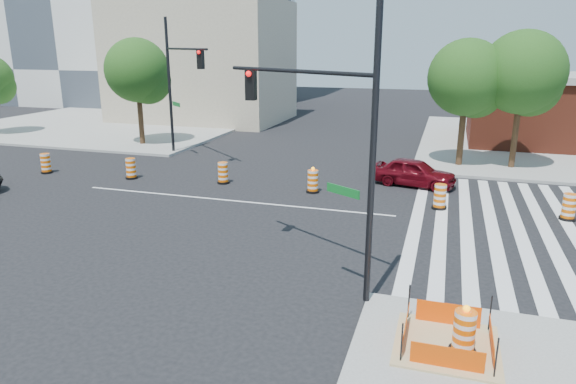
% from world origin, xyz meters
% --- Properties ---
extents(ground, '(120.00, 120.00, 0.00)m').
position_xyz_m(ground, '(0.00, 0.00, 0.00)').
color(ground, black).
rests_on(ground, ground).
extents(sidewalk_nw, '(22.00, 22.00, 0.15)m').
position_xyz_m(sidewalk_nw, '(-18.00, 18.00, 0.07)').
color(sidewalk_nw, gray).
rests_on(sidewalk_nw, ground).
extents(crosswalk_east, '(6.75, 13.50, 0.01)m').
position_xyz_m(crosswalk_east, '(10.95, 0.00, 0.01)').
color(crosswalk_east, silver).
rests_on(crosswalk_east, ground).
extents(lane_centerline, '(14.00, 0.12, 0.01)m').
position_xyz_m(lane_centerline, '(0.00, 0.00, 0.01)').
color(lane_centerline, silver).
rests_on(lane_centerline, ground).
extents(excavation_pit, '(2.20, 2.20, 0.90)m').
position_xyz_m(excavation_pit, '(9.00, -9.00, 0.22)').
color(excavation_pit, tan).
rests_on(excavation_pit, ground).
extents(beige_midrise, '(14.00, 10.00, 10.00)m').
position_xyz_m(beige_midrise, '(-12.00, 22.00, 5.00)').
color(beige_midrise, tan).
rests_on(beige_midrise, ground).
extents(red_coupe, '(4.07, 2.28, 1.31)m').
position_xyz_m(red_coupe, '(7.32, 4.81, 0.65)').
color(red_coupe, '#560710').
rests_on(red_coupe, ground).
extents(signal_pole_se, '(4.78, 2.91, 7.25)m').
position_xyz_m(signal_pole_se, '(5.70, -6.67, 4.46)').
color(signal_pole_se, black).
rests_on(signal_pole_se, ground).
extents(signal_pole_nw, '(4.56, 3.98, 7.82)m').
position_xyz_m(signal_pole_nw, '(-6.10, 7.08, 4.80)').
color(signal_pole_nw, black).
rests_on(signal_pole_nw, ground).
extents(pit_drum, '(0.57, 0.57, 1.12)m').
position_xyz_m(pit_drum, '(9.32, -9.17, 0.62)').
color(pit_drum, black).
rests_on(pit_drum, ground).
extents(tree_north_b, '(4.05, 4.05, 6.89)m').
position_xyz_m(tree_north_b, '(-10.48, 9.77, 4.62)').
color(tree_north_b, '#382314').
rests_on(tree_north_b, ground).
extents(tree_north_c, '(3.99, 3.99, 6.79)m').
position_xyz_m(tree_north_c, '(9.43, 9.50, 4.56)').
color(tree_north_c, '#382314').
rests_on(tree_north_c, ground).
extents(tree_north_d, '(4.24, 4.24, 7.21)m').
position_xyz_m(tree_north_d, '(12.10, 9.72, 4.84)').
color(tree_north_d, '#382314').
rests_on(tree_north_d, ground).
extents(median_drum_0, '(0.60, 0.60, 1.02)m').
position_xyz_m(median_drum_0, '(-11.10, 1.67, 0.48)').
color(median_drum_0, black).
rests_on(median_drum_0, ground).
extents(median_drum_1, '(0.60, 0.60, 1.02)m').
position_xyz_m(median_drum_1, '(-6.22, 2.00, 0.48)').
color(median_drum_1, black).
rests_on(median_drum_1, ground).
extents(median_drum_2, '(0.60, 0.60, 1.02)m').
position_xyz_m(median_drum_2, '(-1.47, 2.53, 0.48)').
color(median_drum_2, black).
rests_on(median_drum_2, ground).
extents(median_drum_3, '(0.60, 0.60, 1.18)m').
position_xyz_m(median_drum_3, '(3.05, 2.29, 0.49)').
color(median_drum_3, black).
rests_on(median_drum_3, ground).
extents(median_drum_4, '(0.60, 0.60, 1.02)m').
position_xyz_m(median_drum_4, '(8.58, 1.47, 0.48)').
color(median_drum_4, black).
rests_on(median_drum_4, ground).
extents(median_drum_5, '(0.60, 0.60, 1.02)m').
position_xyz_m(median_drum_5, '(13.28, 1.51, 0.48)').
color(median_drum_5, black).
rests_on(median_drum_5, ground).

